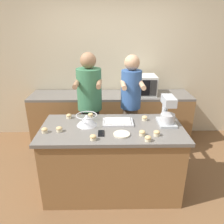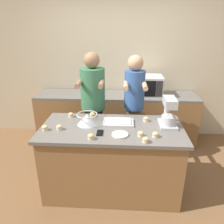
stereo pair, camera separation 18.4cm
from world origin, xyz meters
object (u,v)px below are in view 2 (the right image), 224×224
at_px(cupcake_0, 92,115).
at_px(cupcake_2, 155,135).
at_px(cupcake_1, 71,115).
at_px(cupcake_4, 91,137).
at_px(mixing_bowl, 87,119).
at_px(microwave_oven, 147,86).
at_px(cell_phone, 100,133).
at_px(cupcake_3, 141,134).
at_px(small_plate, 120,135).
at_px(cupcake_7, 146,119).
at_px(stand_mixer, 169,114).
at_px(cupcake_5, 146,140).
at_px(baking_tray, 118,122).
at_px(cupcake_6, 45,128).
at_px(person_left, 93,108).
at_px(cupcake_8, 59,127).
at_px(person_right, 134,109).

relative_size(cupcake_0, cupcake_2, 1.00).
height_order(cupcake_1, cupcake_4, same).
height_order(mixing_bowl, cupcake_1, mixing_bowl).
distance_m(microwave_oven, cell_phone, 1.62).
bearing_deg(cupcake_3, small_plate, 176.68).
height_order(cupcake_4, cupcake_7, same).
relative_size(stand_mixer, cupcake_5, 5.05).
relative_size(stand_mixer, cupcake_3, 5.05).
height_order(baking_tray, cupcake_3, cupcake_3).
height_order(cupcake_1, cupcake_2, same).
bearing_deg(cupcake_6, cell_phone, -3.37).
bearing_deg(cupcake_7, stand_mixer, -23.21).
distance_m(cupcake_0, cupcake_5, 0.91).
relative_size(baking_tray, cupcake_0, 5.36).
bearing_deg(mixing_bowl, microwave_oven, 56.52).
height_order(microwave_oven, cupcake_1, microwave_oven).
bearing_deg(cupcake_4, cupcake_5, -3.39).
bearing_deg(cupcake_6, cupcake_3, -4.40).
height_order(cupcake_1, cupcake_3, same).
relative_size(stand_mixer, baking_tray, 0.94).
relative_size(microwave_oven, small_plate, 2.76).
height_order(person_left, microwave_oven, person_left).
distance_m(cupcake_0, cupcake_7, 0.70).
bearing_deg(baking_tray, microwave_oven, 69.63).
bearing_deg(cupcake_1, cupcake_8, -96.99).
relative_size(person_left, cupcake_2, 24.18).
relative_size(cupcake_2, cupcake_7, 1.00).
bearing_deg(cell_phone, cupcake_7, 33.44).
bearing_deg(cupcake_2, cupcake_4, -172.94).
xyz_separation_m(mixing_bowl, microwave_oven, (0.82, 1.25, 0.09)).
bearing_deg(cupcake_7, cupcake_3, -102.53).
relative_size(baking_tray, cupcake_1, 5.36).
bearing_deg(cupcake_1, microwave_oven, 43.96).
bearing_deg(cupcake_5, cupcake_6, 169.49).
xyz_separation_m(stand_mixer, mixing_bowl, (-0.97, -0.02, -0.08)).
height_order(cupcake_0, cupcake_6, same).
height_order(person_right, cupcake_2, person_right).
relative_size(cupcake_4, cupcake_8, 1.00).
bearing_deg(person_left, cupcake_4, -83.50).
bearing_deg(person_left, person_right, -0.14).
height_order(baking_tray, cupcake_7, cupcake_7).
xyz_separation_m(person_left, cupcake_3, (0.64, -0.84, 0.04)).
relative_size(mixing_bowl, cupcake_5, 3.65).
bearing_deg(cupcake_6, cupcake_0, 41.17).
bearing_deg(cupcake_0, cupcake_1, -175.03).
height_order(microwave_oven, small_plate, microwave_oven).
bearing_deg(mixing_bowl, cupcake_4, -74.97).
distance_m(person_left, cupcake_6, 0.88).
distance_m(mixing_bowl, baking_tray, 0.38).
height_order(person_right, baking_tray, person_right).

